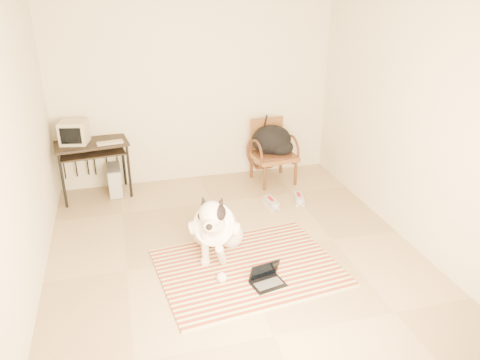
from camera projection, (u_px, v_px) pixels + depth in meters
name	position (u px, v px, depth m)	size (l,w,h in m)	color
floor	(235.00, 254.00, 5.17)	(4.50, 4.50, 0.00)	tan
wall_back	(195.00, 89.00, 6.61)	(4.50, 4.50, 0.00)	beige
wall_front	(334.00, 263.00, 2.64)	(4.50, 4.50, 0.00)	beige
wall_left	(17.00, 157.00, 4.15)	(4.50, 4.50, 0.00)	beige
wall_right	(412.00, 123.00, 5.10)	(4.50, 4.50, 0.00)	beige
rug	(248.00, 268.00, 4.92)	(1.97, 1.59, 0.02)	#AF291C
dog	(216.00, 227.00, 5.03)	(0.63, 1.17, 0.85)	silver
laptop	(267.00, 278.00, 4.63)	(0.36, 0.29, 0.22)	black
computer_desk	(92.00, 150.00, 6.26)	(1.00, 0.64, 0.78)	black
crt_monitor	(74.00, 132.00, 6.15)	(0.40, 0.38, 0.30)	tan
desk_keyboard	(110.00, 143.00, 6.19)	(0.34, 0.13, 0.02)	tan
pc_tower	(115.00, 180.00, 6.53)	(0.19, 0.43, 0.40)	#4D4D4F
rattan_chair	(272.00, 151.00, 6.86)	(0.65, 0.63, 0.90)	brown
backpack	(273.00, 141.00, 6.80)	(0.58, 0.50, 0.43)	black
sneaker_left	(271.00, 203.00, 6.22)	(0.15, 0.31, 0.10)	silver
sneaker_right	(299.00, 199.00, 6.34)	(0.18, 0.31, 0.10)	silver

